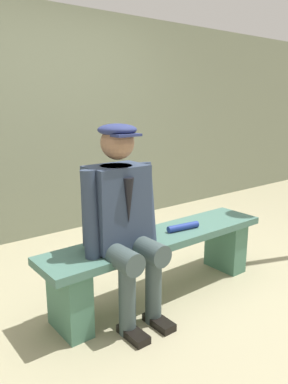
% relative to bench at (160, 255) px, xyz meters
% --- Properties ---
extents(ground_plane, '(30.00, 30.00, 0.00)m').
position_rel_bench_xyz_m(ground_plane, '(0.00, 0.00, -0.33)').
color(ground_plane, tan).
extents(bench, '(1.87, 0.40, 0.49)m').
position_rel_bench_xyz_m(bench, '(0.00, 0.00, 0.00)').
color(bench, '#426B5E').
rests_on(bench, ground).
extents(seated_man, '(0.56, 0.57, 1.32)m').
position_rel_bench_xyz_m(seated_man, '(0.38, 0.06, 0.40)').
color(seated_man, '#2D3A50').
rests_on(seated_man, ground).
extents(rolled_magazine, '(0.28, 0.09, 0.05)m').
position_rel_bench_xyz_m(rolled_magazine, '(-0.21, 0.03, 0.19)').
color(rolled_magazine, navy).
rests_on(rolled_magazine, bench).
extents(stadium_wall, '(12.00, 0.24, 2.43)m').
position_rel_bench_xyz_m(stadium_wall, '(0.00, -1.91, 0.89)').
color(stadium_wall, slate).
rests_on(stadium_wall, ground).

